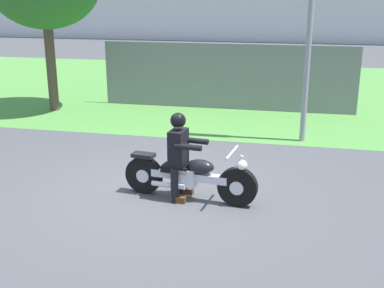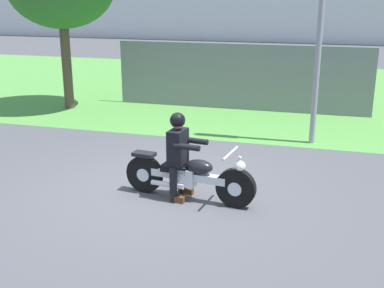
{
  "view_description": "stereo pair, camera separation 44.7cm",
  "coord_description": "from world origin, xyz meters",
  "views": [
    {
      "loc": [
        2.09,
        -7.18,
        3.14
      ],
      "look_at": [
        0.53,
        0.01,
        0.85
      ],
      "focal_mm": 45.92,
      "sensor_mm": 36.0,
      "label": 1
    },
    {
      "loc": [
        2.52,
        -7.08,
        3.14
      ],
      "look_at": [
        0.53,
        0.01,
        0.85
      ],
      "focal_mm": 45.92,
      "sensor_mm": 36.0,
      "label": 2
    }
  ],
  "objects": [
    {
      "name": "rider_lead",
      "position": [
        0.36,
        -0.17,
        0.81
      ],
      "size": [
        0.58,
        0.5,
        1.39
      ],
      "rotation": [
        0.0,
        0.0,
        -0.12
      ],
      "color": "black",
      "rests_on": "ground"
    },
    {
      "name": "grass_verge",
      "position": [
        0.0,
        9.01,
        0.0
      ],
      "size": [
        60.0,
        12.0,
        0.01
      ],
      "primitive_type": "cube",
      "color": "#549342",
      "rests_on": "ground"
    },
    {
      "name": "motorcycle_lead",
      "position": [
        0.53,
        -0.19,
        0.38
      ],
      "size": [
        2.17,
        0.66,
        0.87
      ],
      "rotation": [
        0.0,
        0.0,
        -0.12
      ],
      "color": "black",
      "rests_on": "ground"
    },
    {
      "name": "ground",
      "position": [
        0.0,
        0.0,
        0.0
      ],
      "size": [
        120.0,
        120.0,
        0.0
      ],
      "primitive_type": "plane",
      "color": "#4C4C51"
    },
    {
      "name": "fence_segment",
      "position": [
        0.17,
        6.13,
        0.9
      ],
      "size": [
        7.0,
        0.06,
        1.8
      ],
      "primitive_type": "cube",
      "color": "slate",
      "rests_on": "ground"
    }
  ]
}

